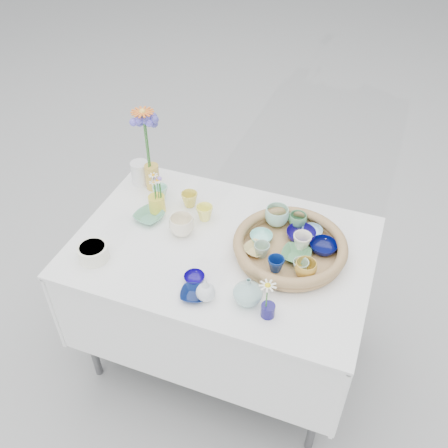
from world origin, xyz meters
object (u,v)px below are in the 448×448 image
(display_table, at_px, (223,351))
(tall_vase_yellow, at_px, (152,177))
(wicker_tray, at_px, (290,247))
(bud_vase_seafoam, at_px, (248,291))

(display_table, bearing_deg, tall_vase_yellow, 149.86)
(wicker_tray, xyz_separation_m, tall_vase_yellow, (-0.74, 0.22, 0.03))
(display_table, bearing_deg, wicker_tray, 10.12)
(bud_vase_seafoam, distance_m, tall_vase_yellow, 0.84)
(wicker_tray, height_order, tall_vase_yellow, tall_vase_yellow)
(display_table, height_order, bud_vase_seafoam, bud_vase_seafoam)
(bud_vase_seafoam, bearing_deg, display_table, 127.94)
(display_table, distance_m, wicker_tray, 0.85)
(bud_vase_seafoam, bearing_deg, wicker_tray, 74.86)
(display_table, bearing_deg, bud_vase_seafoam, -52.06)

